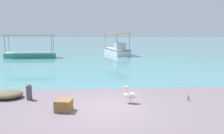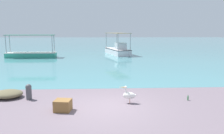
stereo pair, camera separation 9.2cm
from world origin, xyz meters
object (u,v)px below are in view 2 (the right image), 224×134
object	(u,v)px
fishing_boat_near_left	(31,53)
cargo_crate	(63,105)
pelican	(129,95)
mooring_bollard	(29,91)
net_pile	(8,94)
fishing_boat_far_right	(118,50)
glass_bottle	(188,98)

from	to	relation	value
fishing_boat_near_left	cargo_crate	bearing A→B (deg)	-69.07
cargo_crate	pelican	bearing A→B (deg)	16.28
mooring_bollard	net_pile	size ratio (longest dim) A/B	0.55
pelican	mooring_bollard	bearing A→B (deg)	170.92
fishing_boat_far_right	glass_bottle	bearing A→B (deg)	-84.62
mooring_bollard	net_pile	bearing A→B (deg)	163.75
cargo_crate	mooring_bollard	bearing A→B (deg)	139.92
fishing_boat_far_right	pelican	size ratio (longest dim) A/B	7.28
pelican	mooring_bollard	size ratio (longest dim) A/B	1.06
fishing_boat_near_left	pelican	distance (m)	19.96
mooring_bollard	glass_bottle	xyz separation A→B (m)	(7.55, -0.49, -0.30)
fishing_boat_far_right	mooring_bollard	size ratio (longest dim) A/B	7.72
fishing_boat_near_left	pelican	world-z (taller)	fishing_boat_near_left
fishing_boat_far_right	glass_bottle	world-z (taller)	fishing_boat_far_right
mooring_bollard	cargo_crate	bearing A→B (deg)	-40.08
fishing_boat_near_left	net_pile	world-z (taller)	fishing_boat_near_left
fishing_boat_near_left	glass_bottle	world-z (taller)	fishing_boat_near_left
cargo_crate	glass_bottle	size ratio (longest dim) A/B	2.41
net_pile	cargo_crate	bearing A→B (deg)	-32.51
mooring_bollard	net_pile	xyz separation A→B (m)	(-1.11, 0.32, -0.21)
fishing_boat_near_left	cargo_crate	size ratio (longest dim) A/B	9.11
net_pile	cargo_crate	size ratio (longest dim) A/B	2.13
glass_bottle	pelican	bearing A→B (deg)	-174.64
net_pile	fishing_boat_far_right	bearing A→B (deg)	70.37
fishing_boat_far_right	cargo_crate	size ratio (longest dim) A/B	8.98
mooring_bollard	glass_bottle	world-z (taller)	mooring_bollard
fishing_boat_far_right	cargo_crate	bearing A→B (deg)	-100.29
cargo_crate	glass_bottle	distance (m)	5.77
pelican	fishing_boat_far_right	bearing A→B (deg)	87.26
mooring_bollard	pelican	bearing A→B (deg)	-9.08
net_pile	mooring_bollard	bearing A→B (deg)	-16.25
fishing_boat_far_right	mooring_bollard	xyz separation A→B (m)	(-5.68, -19.35, -0.24)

